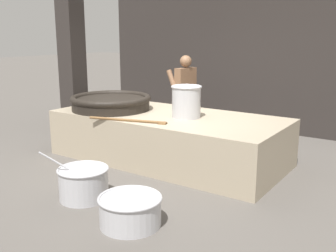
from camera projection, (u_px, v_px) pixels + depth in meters
The scene contains 10 objects.
ground_plane at pixel (168, 159), 6.72m from camera, with size 60.00×60.00×0.00m, color #56514C.
back_wall at pixel (244, 53), 8.75m from camera, with size 7.08×0.24×3.37m, color #2D2826.
support_pillar at pixel (72, 54), 8.11m from camera, with size 0.41×0.41×3.37m, color #2D2826.
hearth_platform at pixel (168, 137), 6.63m from camera, with size 3.86×1.77×0.78m.
giant_wok_near at pixel (111, 102), 6.96m from camera, with size 1.42×1.42×0.25m.
stock_pot at pixel (186, 101), 6.26m from camera, with size 0.49×0.49×0.51m.
stirring_paddle at pixel (131, 120), 6.01m from camera, with size 1.25×0.42×0.04m.
cook at pixel (185, 94), 7.88m from camera, with size 0.43×0.64×1.68m.
prep_bowl_vegetables at pixel (83, 182), 5.06m from camera, with size 0.71×0.72×0.67m.
prep_bowl_meat at pixel (130, 209), 4.36m from camera, with size 0.72×0.72×0.34m.
Camera 1 is at (3.61, -5.30, 2.08)m, focal length 42.00 mm.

